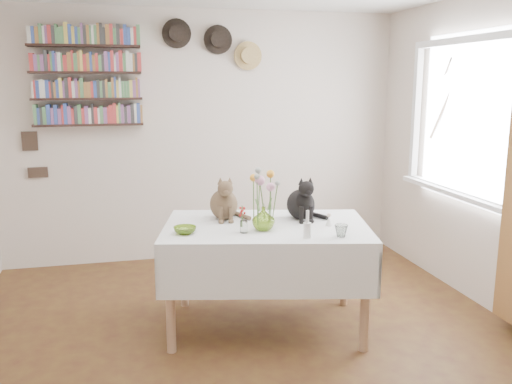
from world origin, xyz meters
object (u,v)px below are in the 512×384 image
object	(u,v)px
dining_table	(266,250)
tabby_cat	(224,196)
bookshelf_unit	(86,77)
flower_vase	(263,219)
black_cat	(301,197)

from	to	relation	value
dining_table	tabby_cat	xyz separation A→B (m)	(-0.26, 0.26, 0.36)
bookshelf_unit	flower_vase	bearing A→B (deg)	-56.05
dining_table	bookshelf_unit	bearing A→B (deg)	127.09
dining_table	tabby_cat	size ratio (longest dim) A/B	4.77
black_cat	bookshelf_unit	distance (m)	2.41
tabby_cat	flower_vase	bearing A→B (deg)	-57.43
flower_vase	dining_table	bearing A→B (deg)	67.17
flower_vase	bookshelf_unit	size ratio (longest dim) A/B	0.17
tabby_cat	dining_table	bearing A→B (deg)	-40.16
tabby_cat	black_cat	bearing A→B (deg)	-9.76
tabby_cat	black_cat	world-z (taller)	tabby_cat
black_cat	bookshelf_unit	size ratio (longest dim) A/B	0.34
tabby_cat	black_cat	distance (m)	0.58
black_cat	bookshelf_unit	world-z (taller)	bookshelf_unit
dining_table	black_cat	size ratio (longest dim) A/B	4.80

